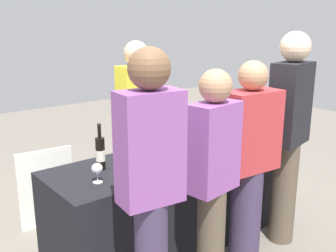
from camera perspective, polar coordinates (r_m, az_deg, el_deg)
name	(u,v)px	position (r m, az deg, el deg)	size (l,w,h in m)	color
ground_plane	(168,244)	(3.45, 0.00, -16.83)	(12.00, 12.00, 0.00)	slate
tasting_table	(168,201)	(3.26, 0.00, -10.96)	(1.95, 0.69, 0.78)	black
wine_bottle_0	(100,153)	(2.85, -9.86, -3.92)	(0.07, 0.07, 0.34)	black
wine_bottle_1	(124,149)	(2.93, -6.41, -3.36)	(0.08, 0.08, 0.32)	black
wine_bottle_2	(134,146)	(3.02, -4.96, -2.99)	(0.07, 0.07, 0.29)	black
wine_bottle_3	(147,138)	(3.17, -3.08, -1.79)	(0.07, 0.07, 0.34)	black
wine_bottle_4	(172,140)	(3.18, 0.61, -1.99)	(0.07, 0.07, 0.31)	black
wine_bottle_5	(175,134)	(3.35, 1.03, -1.11)	(0.08, 0.08, 0.31)	black
wine_bottle_6	(216,126)	(3.59, 7.02, 0.05)	(0.08, 0.08, 0.32)	black
wine_glass_0	(97,169)	(2.63, -10.33, -6.22)	(0.07, 0.07, 0.14)	silver
wine_glass_1	(139,155)	(2.81, -4.25, -4.26)	(0.08, 0.08, 0.16)	silver
wine_glass_2	(156,157)	(2.82, -1.75, -4.53)	(0.07, 0.07, 0.13)	silver
wine_glass_3	(176,149)	(2.94, 1.16, -3.44)	(0.07, 0.07, 0.15)	silver
wine_glass_4	(189,143)	(3.10, 3.11, -2.50)	(0.07, 0.07, 0.15)	silver
wine_glass_5	(196,142)	(3.17, 4.14, -2.36)	(0.07, 0.07, 0.13)	silver
server_pouring	(137,121)	(3.67, -4.49, 0.75)	(0.36, 0.22, 1.66)	brown
guest_0	(151,184)	(2.19, -2.57, -8.48)	(0.38, 0.24, 1.70)	#3F3351
guest_1	(213,177)	(2.55, 6.55, -7.43)	(0.36, 0.23, 1.55)	brown
guest_2	(248,161)	(2.92, 11.67, -5.02)	(0.45, 0.28, 1.57)	#3F3351
guest_3	(288,131)	(3.28, 17.19, -0.71)	(0.41, 0.27, 1.76)	brown
menu_board	(47,188)	(3.75, -17.33, -8.65)	(0.50, 0.03, 0.72)	white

